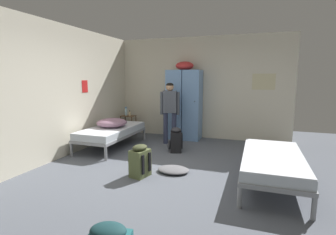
{
  "coord_description": "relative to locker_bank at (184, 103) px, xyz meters",
  "views": [
    {
      "loc": [
        1.48,
        -3.92,
        1.65
      ],
      "look_at": [
        0.0,
        0.29,
        0.95
      ],
      "focal_mm": 27.22,
      "sensor_mm": 36.0,
      "label": 1
    }
  ],
  "objects": [
    {
      "name": "lotion_bottle",
      "position": [
        -1.57,
        -0.16,
        -0.33
      ],
      "size": [
        0.05,
        0.05,
        0.15
      ],
      "color": "beige",
      "rests_on": "shelf_unit"
    },
    {
      "name": "room_backdrop",
      "position": [
        -0.92,
        -1.33,
        0.4
      ],
      "size": [
        4.72,
        5.93,
        2.74
      ],
      "color": "beige",
      "rests_on": "ground_plane"
    },
    {
      "name": "person_traveler",
      "position": [
        -0.19,
        -0.65,
        -0.05
      ],
      "size": [
        0.47,
        0.27,
        1.53
      ],
      "color": "#2D334C",
      "rests_on": "ground_plane"
    },
    {
      "name": "backpack_olive",
      "position": [
        0.03,
        -2.86,
        -0.71
      ],
      "size": [
        0.38,
        0.37,
        0.55
      ],
      "color": "#566038",
      "rests_on": "ground_plane"
    },
    {
      "name": "bed_left_rear",
      "position": [
        -1.39,
        -1.42,
        -0.59
      ],
      "size": [
        0.9,
        1.9,
        0.49
      ],
      "color": "gray",
      "rests_on": "ground_plane"
    },
    {
      "name": "clothes_pile_grey",
      "position": [
        0.51,
        -2.49,
        -0.93
      ],
      "size": [
        0.56,
        0.44,
        0.08
      ],
      "color": "slate",
      "rests_on": "ground_plane"
    },
    {
      "name": "water_bottle",
      "position": [
        -1.72,
        -0.1,
        -0.29
      ],
      "size": [
        0.07,
        0.07,
        0.25
      ],
      "color": "#B2DBEA",
      "rests_on": "shelf_unit"
    },
    {
      "name": "bedding_heap",
      "position": [
        -1.39,
        -1.4,
        -0.38
      ],
      "size": [
        0.72,
        0.7,
        0.2
      ],
      "color": "gray",
      "rests_on": "bed_left_rear"
    },
    {
      "name": "shelf_unit",
      "position": [
        -1.64,
        -0.12,
        -0.62
      ],
      "size": [
        0.38,
        0.3,
        0.57
      ],
      "color": "brown",
      "rests_on": "ground_plane"
    },
    {
      "name": "bed_right",
      "position": [
        2.12,
        -2.48,
        -0.59
      ],
      "size": [
        0.9,
        1.9,
        0.49
      ],
      "color": "gray",
      "rests_on": "ground_plane"
    },
    {
      "name": "ground_plane",
      "position": [
        0.37,
        -2.66,
        -0.97
      ],
      "size": [
        9.4,
        9.4,
        0.0
      ],
      "primitive_type": "plane",
      "color": "#565B66"
    },
    {
      "name": "locker_bank",
      "position": [
        0.0,
        0.0,
        0.0
      ],
      "size": [
        0.9,
        0.55,
        2.07
      ],
      "color": "#6B93C6",
      "rests_on": "ground_plane"
    },
    {
      "name": "backpack_black",
      "position": [
        0.16,
        -1.27,
        -0.71
      ],
      "size": [
        0.39,
        0.38,
        0.55
      ],
      "color": "black",
      "rests_on": "ground_plane"
    }
  ]
}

